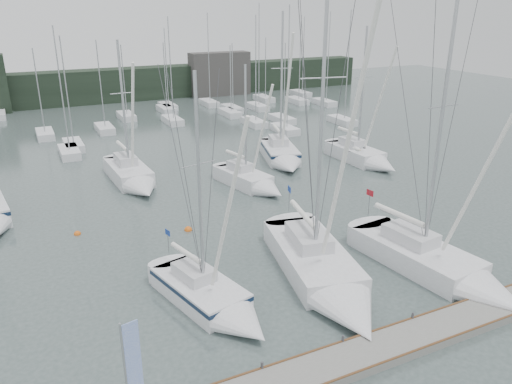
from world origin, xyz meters
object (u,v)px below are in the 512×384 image
(sailboat_near_left, at_px, (217,303))
(sailboat_near_center, at_px, (328,280))
(sailboat_mid_e, at_px, (366,158))
(sailboat_near_right, at_px, (449,272))
(sailboat_mid_d, at_px, (283,157))
(buoy_c, at_px, (77,234))
(buoy_a, at_px, (188,230))
(dock_banner, at_px, (130,365))
(sailboat_mid_b, at_px, (134,179))
(sailboat_mid_c, at_px, (254,183))

(sailboat_near_left, bearing_deg, sailboat_near_center, -20.59)
(sailboat_near_left, relative_size, sailboat_mid_e, 0.94)
(sailboat_near_center, relative_size, sailboat_mid_e, 1.39)
(sailboat_near_left, relative_size, sailboat_near_right, 0.79)
(sailboat_mid_e, bearing_deg, sailboat_mid_d, 150.02)
(sailboat_mid_e, relative_size, buoy_c, 28.77)
(sailboat_mid_d, bearing_deg, sailboat_mid_e, -11.57)
(sailboat_near_center, bearing_deg, buoy_a, 123.94)
(sailboat_near_center, relative_size, buoy_c, 39.88)
(sailboat_near_left, height_order, sailboat_mid_d, sailboat_mid_d)
(sailboat_near_left, relative_size, sailboat_near_center, 0.68)
(sailboat_mid_d, distance_m, dock_banner, 33.04)
(sailboat_near_center, distance_m, sailboat_near_right, 6.85)
(sailboat_near_center, xyz_separation_m, sailboat_mid_d, (8.79, 21.08, 0.06))
(sailboat_near_left, xyz_separation_m, buoy_c, (-5.08, 12.45, -0.54))
(sailboat_mid_b, bearing_deg, sailboat_near_right, -65.32)
(sailboat_near_right, bearing_deg, sailboat_mid_e, 57.52)
(sailboat_near_right, xyz_separation_m, buoy_a, (-10.82, 12.63, -0.60))
(sailboat_mid_c, bearing_deg, sailboat_near_right, -92.06)
(sailboat_mid_c, relative_size, dock_banner, 2.50)
(sailboat_mid_c, height_order, sailboat_mid_e, sailboat_mid_e)
(sailboat_near_center, distance_m, sailboat_mid_b, 21.73)
(sailboat_near_left, relative_size, buoy_c, 26.97)
(sailboat_near_right, xyz_separation_m, buoy_c, (-17.69, 15.25, -0.60))
(sailboat_near_left, bearing_deg, sailboat_mid_b, 74.51)
(sailboat_mid_b, distance_m, dock_banner, 26.73)
(buoy_a, distance_m, buoy_c, 7.35)
(sailboat_near_left, distance_m, buoy_c, 13.45)
(sailboat_near_left, height_order, sailboat_mid_b, sailboat_mid_b)
(sailboat_mid_d, xyz_separation_m, buoy_c, (-19.96, -7.93, -0.68))
(sailboat_near_center, bearing_deg, sailboat_mid_c, 90.40)
(buoy_c, bearing_deg, buoy_a, -20.85)
(sailboat_mid_c, height_order, buoy_a, sailboat_mid_c)
(buoy_c, bearing_deg, sailboat_mid_c, 10.78)
(sailboat_near_left, relative_size, sailboat_mid_d, 0.85)
(buoy_a, bearing_deg, sailboat_near_center, -67.80)
(sailboat_near_right, relative_size, dock_banner, 3.72)
(sailboat_near_center, xyz_separation_m, buoy_a, (-4.30, 10.54, -0.62))
(sailboat_near_left, xyz_separation_m, sailboat_mid_e, (21.88, 16.66, 0.08))
(sailboat_mid_c, relative_size, sailboat_mid_e, 0.80)
(sailboat_mid_b, bearing_deg, buoy_a, -86.16)
(sailboat_mid_b, relative_size, dock_banner, 2.94)
(sailboat_mid_d, relative_size, buoy_a, 27.57)
(sailboat_mid_c, xyz_separation_m, sailboat_mid_d, (5.60, 5.19, 0.11))
(sailboat_near_center, height_order, sailboat_mid_c, sailboat_near_center)
(sailboat_near_right, relative_size, buoy_c, 34.27)
(sailboat_mid_d, bearing_deg, sailboat_mid_b, -163.30)
(sailboat_near_left, distance_m, sailboat_mid_c, 17.79)
(sailboat_mid_e, bearing_deg, sailboat_near_right, -117.50)
(sailboat_near_right, xyz_separation_m, sailboat_mid_e, (9.27, 19.46, 0.02))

